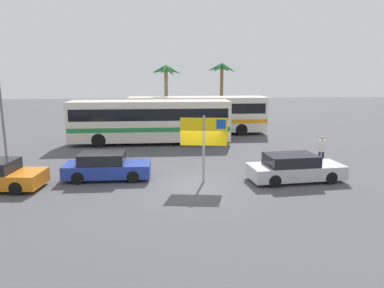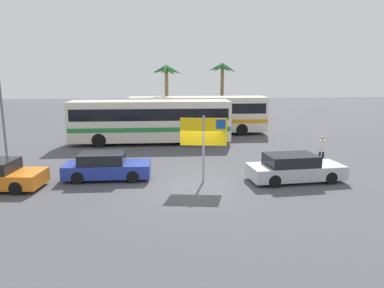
{
  "view_description": "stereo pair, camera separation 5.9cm",
  "coord_description": "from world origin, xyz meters",
  "views": [
    {
      "loc": [
        -1.45,
        -15.7,
        5.13
      ],
      "look_at": [
        0.13,
        3.45,
        1.3
      ],
      "focal_mm": 33.19,
      "sensor_mm": 36.0,
      "label": 1
    },
    {
      "loc": [
        -1.39,
        -15.71,
        5.13
      ],
      "look_at": [
        0.13,
        3.45,
        1.3
      ],
      "focal_mm": 33.19,
      "sensor_mm": 36.0,
      "label": 2
    }
  ],
  "objects": [
    {
      "name": "bus_rear_coach",
      "position": [
        1.5,
        14.46,
        1.78
      ],
      "size": [
        11.61,
        2.67,
        3.17
      ],
      "color": "silver",
      "rests_on": "ground"
    },
    {
      "name": "palm_tree_seaside",
      "position": [
        4.29,
        19.0,
        4.91
      ],
      "size": [
        2.87,
        2.78,
        6.12
      ],
      "color": "brown",
      "rests_on": "ground"
    },
    {
      "name": "car_blue",
      "position": [
        -4.26,
        1.48,
        0.63
      ],
      "size": [
        4.17,
        1.74,
        1.32
      ],
      "rotation": [
        0.0,
        0.0,
        -0.01
      ],
      "color": "#23389E",
      "rests_on": "ground"
    },
    {
      "name": "bus_front_coach",
      "position": [
        -2.38,
        10.46,
        1.78
      ],
      "size": [
        11.61,
        2.67,
        3.17
      ],
      "color": "silver",
      "rests_on": "ground"
    },
    {
      "name": "lamp_post_left_side",
      "position": [
        -10.86,
        5.88,
        4.16
      ],
      "size": [
        0.56,
        0.2,
        7.67
      ],
      "color": "slate",
      "rests_on": "ground"
    },
    {
      "name": "car_silver",
      "position": [
        4.85,
        0.41,
        0.64
      ],
      "size": [
        4.67,
        2.17,
        1.32
      ],
      "rotation": [
        0.0,
        0.0,
        0.09
      ],
      "color": "#B7BABF",
      "rests_on": "ground"
    },
    {
      "name": "ground",
      "position": [
        0.0,
        0.0,
        0.0
      ],
      "size": [
        120.0,
        120.0,
        0.0
      ],
      "primitive_type": "plane",
      "color": "#4C4C51"
    },
    {
      "name": "ferry_sign",
      "position": [
        0.49,
        0.55,
        2.33
      ],
      "size": [
        2.19,
        0.37,
        3.2
      ],
      "rotation": [
        0.0,
        0.0,
        -0.14
      ],
      "color": "gray",
      "rests_on": "ground"
    },
    {
      "name": "pedestrian_by_bus",
      "position": [
        7.41,
        3.09,
        1.01
      ],
      "size": [
        0.32,
        0.32,
        1.71
      ],
      "rotation": [
        0.0,
        0.0,
        4.57
      ],
      "color": "#1E2347",
      "rests_on": "ground"
    },
    {
      "name": "palm_tree_inland",
      "position": [
        -1.14,
        16.26,
        4.8
      ],
      "size": [
        2.79,
        2.86,
        5.86
      ],
      "color": "brown",
      "rests_on": "ground"
    }
  ]
}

